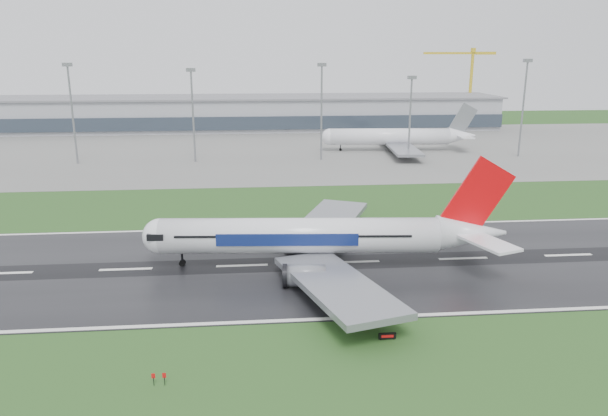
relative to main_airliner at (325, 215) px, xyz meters
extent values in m
plane|color=#20461A|center=(-14.49, 1.15, -9.39)|extent=(520.00, 520.00, 0.00)
cube|color=black|center=(-14.49, 1.15, -9.34)|extent=(400.00, 45.00, 0.10)
cube|color=slate|center=(-14.49, 126.15, -9.35)|extent=(400.00, 130.00, 0.08)
cube|color=gray|center=(-14.49, 186.15, -1.89)|extent=(240.00, 36.00, 15.00)
cylinder|color=gray|center=(-71.23, 101.15, 6.53)|extent=(0.64, 0.64, 31.84)
cylinder|color=gray|center=(-32.04, 101.15, 5.65)|extent=(0.64, 0.64, 30.09)
cylinder|color=gray|center=(11.37, 101.15, 6.45)|extent=(0.64, 0.64, 31.67)
cylinder|color=gray|center=(42.39, 101.15, 4.30)|extent=(0.64, 0.64, 27.38)
cylinder|color=gray|center=(82.90, 101.15, 7.07)|extent=(0.64, 0.64, 32.92)
camera|label=1|loc=(-11.91, -92.54, 26.87)|focal=33.44mm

